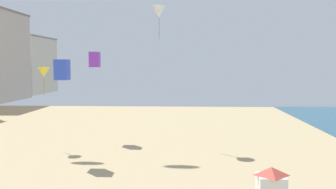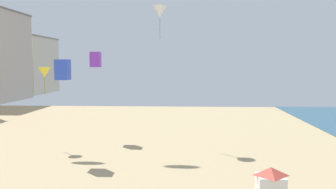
{
  "view_description": "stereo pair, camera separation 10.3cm",
  "coord_description": "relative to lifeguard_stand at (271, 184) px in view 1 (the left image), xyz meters",
  "views": [
    {
      "loc": [
        6.94,
        0.44,
        6.76
      ],
      "look_at": [
        5.93,
        20.81,
        5.11
      ],
      "focal_mm": 40.0,
      "sensor_mm": 36.0,
      "label": 1
    },
    {
      "loc": [
        7.04,
        0.45,
        6.76
      ],
      "look_at": [
        5.93,
        20.81,
        5.11
      ],
      "focal_mm": 40.0,
      "sensor_mm": 36.0,
      "label": 2
    }
  ],
  "objects": [
    {
      "name": "kite_yellow_delta",
      "position": [
        -15.33,
        15.14,
        4.26
      ],
      "size": [
        1.01,
        1.01,
        2.3
      ],
      "color": "yellow"
    },
    {
      "name": "lifeguard_stand",
      "position": [
        0.0,
        0.0,
        0.0
      ],
      "size": [
        1.1,
        1.1,
        2.55
      ],
      "rotation": [
        0.0,
        0.0,
        0.27
      ],
      "color": "white",
      "rests_on": "ground"
    },
    {
      "name": "kite_purple_box",
      "position": [
        -11.96,
        18.9,
        5.36
      ],
      "size": [
        0.89,
        0.89,
        1.4
      ],
      "color": "purple"
    },
    {
      "name": "boardwalk_hotel_distant",
      "position": [
        -42.38,
        70.84,
        4.75
      ],
      "size": [
        12.1,
        16.18,
        13.17
      ],
      "color": "beige",
      "rests_on": "ground"
    },
    {
      "name": "kite_blue_box",
      "position": [
        -12.42,
        11.17,
        4.53
      ],
      "size": [
        0.93,
        0.93,
        1.46
      ],
      "color": "blue"
    },
    {
      "name": "kite_white_delta_2",
      "position": [
        -5.96,
        18.17,
        9.55
      ],
      "size": [
        1.28,
        1.28,
        2.91
      ],
      "color": "white"
    }
  ]
}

